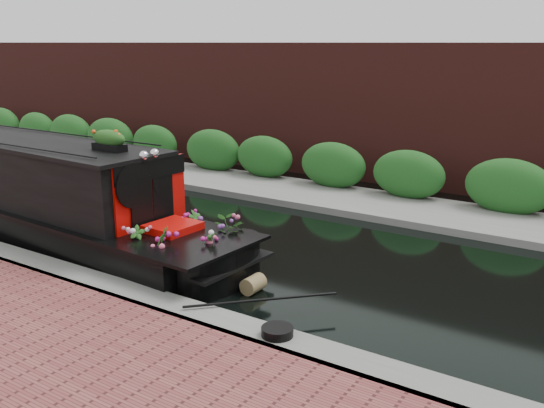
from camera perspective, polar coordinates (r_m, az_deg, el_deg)
The scene contains 8 objects.
ground at distance 12.72m, azimuth -5.10°, elevation -3.43°, with size 80.00×80.00×0.00m, color black.
near_bank_coping at distance 10.52m, azimuth -16.49°, elevation -8.04°, with size 40.00×0.60×0.50m, color slate.
far_bank_path at distance 16.07m, azimuth 4.28°, elevation 0.50°, with size 40.00×2.40×0.34m, color slate.
far_hedge at distance 16.83m, azimuth 5.79°, elevation 1.14°, with size 40.00×1.10×2.80m, color #1F571E.
far_brick_wall at distance 18.67m, azimuth 8.83°, elevation 2.41°, with size 40.00×1.00×8.00m, color #4C1D19.
narrowboat at distance 14.18m, azimuth -22.45°, elevation 0.73°, with size 11.43×2.55×2.66m.
rope_fender at distance 10.08m, azimuth -1.77°, elevation -7.55°, with size 0.29×0.29×0.39m, color olive.
coiled_mooring_rope at distance 8.17m, azimuth 0.50°, elevation -11.91°, with size 0.43×0.43×0.12m, color black.
Camera 1 is at (7.60, -9.38, 4.00)m, focal length 40.00 mm.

